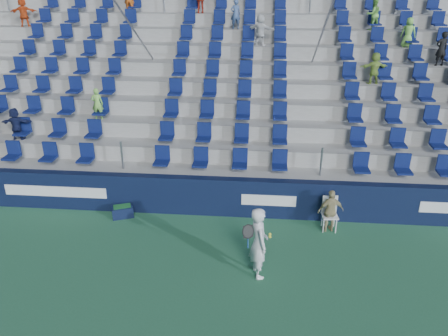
# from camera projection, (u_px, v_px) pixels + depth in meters

# --- Properties ---
(ground) EXTENTS (70.00, 70.00, 0.00)m
(ground) POSITION_uv_depth(u_px,v_px,m) (205.00, 280.00, 10.47)
(ground) COLOR #2E6C48
(ground) RESTS_ON ground
(sponsor_wall) EXTENTS (24.00, 0.32, 1.20)m
(sponsor_wall) POSITION_uv_depth(u_px,v_px,m) (218.00, 196.00, 13.08)
(sponsor_wall) COLOR #0E1633
(sponsor_wall) RESTS_ON ground
(grandstand) EXTENTS (24.00, 8.17, 6.63)m
(grandstand) POSITION_uv_depth(u_px,v_px,m) (231.00, 101.00, 17.08)
(grandstand) COLOR #A7A7A1
(grandstand) RESTS_ON ground
(tennis_player) EXTENTS (0.70, 0.76, 1.83)m
(tennis_player) POSITION_uv_depth(u_px,v_px,m) (259.00, 242.00, 10.29)
(tennis_player) COLOR white
(tennis_player) RESTS_ON ground
(line_judge_chair) EXTENTS (0.47, 0.48, 0.98)m
(line_judge_chair) POSITION_uv_depth(u_px,v_px,m) (330.00, 211.00, 12.39)
(line_judge_chair) COLOR white
(line_judge_chair) RESTS_ON ground
(line_judge) EXTENTS (0.79, 0.46, 1.27)m
(line_judge) POSITION_uv_depth(u_px,v_px,m) (331.00, 211.00, 12.22)
(line_judge) COLOR tan
(line_judge) RESTS_ON ground
(ball_bin) EXTENTS (0.73, 0.61, 0.35)m
(ball_bin) POSITION_uv_depth(u_px,v_px,m) (123.00, 211.00, 13.12)
(ball_bin) COLOR #0E1634
(ball_bin) RESTS_ON ground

